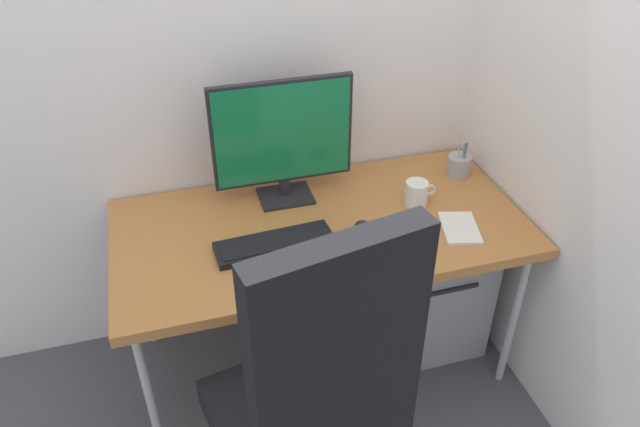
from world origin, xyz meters
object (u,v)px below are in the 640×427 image
at_px(office_chair, 313,408).
at_px(filing_cabinet, 423,273).
at_px(mouse, 363,228).
at_px(notebook, 460,228).
at_px(monitor, 283,137).
at_px(coffee_mug, 417,193).
at_px(keyboard, 275,244).
at_px(pen_holder, 459,165).

bearing_deg(office_chair, filing_cabinet, 47.66).
height_order(mouse, notebook, mouse).
xyz_separation_m(mouse, notebook, (0.33, -0.08, -0.01)).
height_order(office_chair, notebook, office_chair).
xyz_separation_m(office_chair, filing_cabinet, (0.69, 0.76, -0.31)).
distance_m(monitor, coffee_mug, 0.54).
relative_size(keyboard, notebook, 2.19).
distance_m(filing_cabinet, keyboard, 0.78).
xyz_separation_m(keyboard, coffee_mug, (0.57, 0.11, 0.03)).
relative_size(office_chair, notebook, 6.75).
distance_m(keyboard, mouse, 0.32).
xyz_separation_m(monitor, coffee_mug, (0.46, -0.19, -0.21)).
distance_m(mouse, notebook, 0.34).
bearing_deg(notebook, monitor, 159.32).
bearing_deg(office_chair, monitor, 81.08).
distance_m(office_chair, coffee_mug, 0.95).
bearing_deg(keyboard, office_chair, -93.31).
relative_size(mouse, pen_holder, 0.51).
distance_m(office_chair, keyboard, 0.62).
xyz_separation_m(keyboard, mouse, (0.32, -0.00, 0.01)).
relative_size(mouse, coffee_mug, 0.67).
bearing_deg(monitor, notebook, -35.22).
distance_m(office_chair, monitor, 0.98).
distance_m(mouse, pen_holder, 0.57).
bearing_deg(keyboard, coffee_mug, 10.99).
height_order(office_chair, monitor, office_chair).
height_order(mouse, coffee_mug, coffee_mug).
distance_m(keyboard, pen_holder, 0.86).
xyz_separation_m(office_chair, pen_holder, (0.86, 0.87, 0.12)).
bearing_deg(notebook, mouse, -179.11).
xyz_separation_m(pen_holder, notebook, (-0.17, -0.35, -0.04)).
distance_m(mouse, coffee_mug, 0.28).
height_order(filing_cabinet, mouse, mouse).
bearing_deg(pen_holder, filing_cabinet, -144.40).
bearing_deg(pen_holder, office_chair, -134.35).
distance_m(office_chair, pen_holder, 1.23).
bearing_deg(coffee_mug, filing_cabinet, 21.29).
bearing_deg(office_chair, notebook, 37.42).
distance_m(monitor, mouse, 0.44).
xyz_separation_m(mouse, coffee_mug, (0.25, 0.11, 0.03)).
bearing_deg(pen_holder, keyboard, -162.23).
relative_size(monitor, mouse, 6.45).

